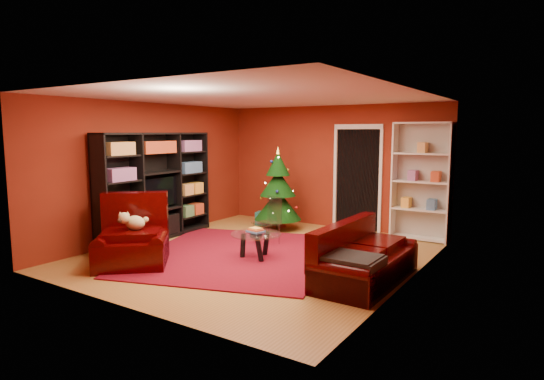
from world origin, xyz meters
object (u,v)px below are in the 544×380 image
Objects in this scene: rug at (236,254)px; dog at (135,223)px; white_bookshelf at (421,182)px; armchair at (132,237)px; gift_box_teal at (263,218)px; christmas_tree at (278,189)px; acrylic_chair at (266,223)px; gift_box_red at (279,222)px; coffee_table at (256,246)px; media_unit at (156,186)px; sofa at (367,253)px.

rug is 1.72m from dog.
white_bookshelf is 5.29m from armchair.
rug is at bearing -66.25° from gift_box_teal.
gift_box_teal is 3.62m from dog.
christmas_tree reaches higher than acrylic_chair.
rug is 0.93m from acrylic_chair.
rug is 3.08× the size of armchair.
gift_box_red is at bearing -170.17° from white_bookshelf.
christmas_tree is 2.37m from coffee_table.
media_unit is 3.24× the size of coffee_table.
sofa reaches higher than gift_box_red.
acrylic_chair is (-2.29, 0.96, -0.01)m from sofa.
white_bookshelf is 2.99m from sofa.
christmas_tree reaches higher than coffee_table.
acrylic_chair is at bearing -66.62° from christmas_tree.
white_bookshelf reaches higher than sofa.
white_bookshelf is at bearing 10.90° from armchair.
gift_box_teal is 0.72× the size of dog.
dog is 0.50× the size of acrylic_chair.
dog is 0.21× the size of sofa.
sofa reaches higher than rug.
coffee_table is 1.03× the size of acrylic_chair.
sofa is at bearing -2.90° from coffee_table.
christmas_tree is 2.15× the size of coffee_table.
christmas_tree reaches higher than armchair.
christmas_tree is at bearing 102.97° from rug.
acrylic_chair is (-2.22, -1.94, -0.71)m from white_bookshelf.
gift_box_teal is 0.13× the size of white_bookshelf.
armchair is 1.37× the size of coffee_table.
white_bookshelf is (2.75, 0.71, 0.26)m from christmas_tree.
coffee_table is at bearing -123.82° from white_bookshelf.
sofa is (0.07, -2.90, -0.70)m from white_bookshelf.
gift_box_red is (-0.58, 2.27, 0.10)m from rug.
dog is at bearing -137.69° from coffee_table.
sofa reaches higher than gift_box_teal.
rug is at bearing 12.02° from dog.
coffee_table is at bearing -1.98° from rug.
armchair is 1.94m from coffee_table.
gift_box_red is (0.43, -0.04, -0.03)m from gift_box_teal.
dog is at bearing -95.23° from acrylic_chair.
sofa is (3.30, 1.17, -0.25)m from dog.
gift_box_teal is at bearing 174.65° from gift_box_red.
sofa is at bearing -5.28° from media_unit.
sofa is (2.92, -2.38, 0.30)m from gift_box_red.
christmas_tree is at bearing 40.77° from dog.
armchair is 3.53m from sofa.
white_bookshelf reaches higher than acrylic_chair.
sofa reaches higher than coffee_table.
armchair is 0.23m from dog.
coffee_table is at bearing -46.24° from acrylic_chair.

